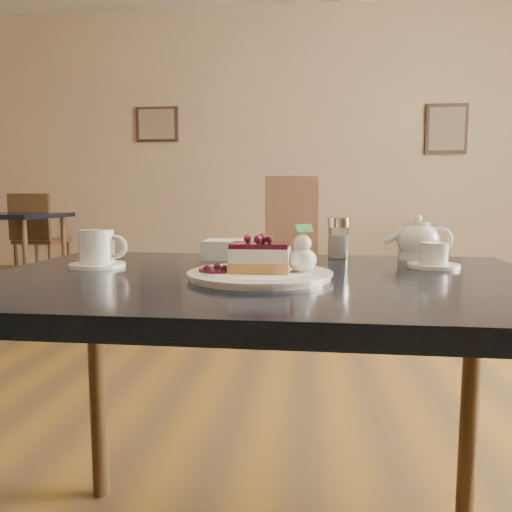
# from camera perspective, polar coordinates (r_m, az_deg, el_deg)

# --- Properties ---
(main_table) EXTENTS (1.11, 0.75, 0.68)m
(main_table) POSITION_cam_1_polar(r_m,az_deg,el_deg) (0.98, 0.75, -6.29)
(main_table) COLOR black
(main_table) RESTS_ON ground
(dessert_plate) EXTENTS (0.26, 0.26, 0.01)m
(dessert_plate) POSITION_cam_1_polar(r_m,az_deg,el_deg) (0.92, 0.45, -2.22)
(dessert_plate) COLOR white
(dessert_plate) RESTS_ON main_table
(cheesecake_slice) EXTENTS (0.11, 0.08, 0.05)m
(cheesecake_slice) POSITION_cam_1_polar(r_m,az_deg,el_deg) (0.92, 0.45, -0.19)
(cheesecake_slice) COLOR #D6914F
(cheesecake_slice) RESTS_ON dessert_plate
(whipped_cream) EXTENTS (0.05, 0.05, 0.05)m
(whipped_cream) POSITION_cam_1_polar(r_m,az_deg,el_deg) (0.92, 5.31, -0.44)
(whipped_cream) COLOR white
(whipped_cream) RESTS_ON dessert_plate
(berry_sauce) EXTENTS (0.07, 0.07, 0.01)m
(berry_sauce) POSITION_cam_1_polar(r_m,az_deg,el_deg) (0.93, -4.34, -1.62)
(berry_sauce) COLOR black
(berry_sauce) RESTS_ON dessert_plate
(coffee_set) EXTENTS (0.13, 0.12, 0.08)m
(coffee_set) POSITION_cam_1_polar(r_m,az_deg,el_deg) (1.13, -17.61, 0.61)
(coffee_set) COLOR white
(coffee_set) RESTS_ON main_table
(tea_set) EXTENTS (0.16, 0.25, 0.10)m
(tea_set) POSITION_cam_1_polar(r_m,az_deg,el_deg) (1.24, 18.28, 1.26)
(tea_set) COLOR white
(tea_set) RESTS_ON main_table
(menu_card) EXTENTS (0.13, 0.03, 0.20)m
(menu_card) POSITION_cam_1_polar(r_m,az_deg,el_deg) (1.21, 4.09, 4.34)
(menu_card) COLOR beige
(menu_card) RESTS_ON main_table
(sugar_shaker) EXTENTS (0.05, 0.05, 0.10)m
(sugar_shaker) POSITION_cam_1_polar(r_m,az_deg,el_deg) (1.25, 9.40, 2.11)
(sugar_shaker) COLOR white
(sugar_shaker) RESTS_ON main_table
(napkin_stack) EXTENTS (0.11, 0.11, 0.05)m
(napkin_stack) POSITION_cam_1_polar(r_m,az_deg,el_deg) (1.23, -3.30, 0.78)
(napkin_stack) COLOR white
(napkin_stack) RESTS_ON main_table
(bg_table_far_left) EXTENTS (0.97, 1.73, 1.15)m
(bg_table_far_left) POSITION_cam_1_polar(r_m,az_deg,el_deg) (4.69, -26.95, -3.51)
(bg_table_far_left) COLOR black
(bg_table_far_left) RESTS_ON ground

